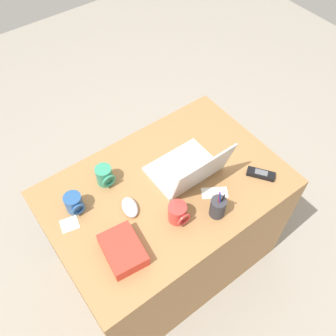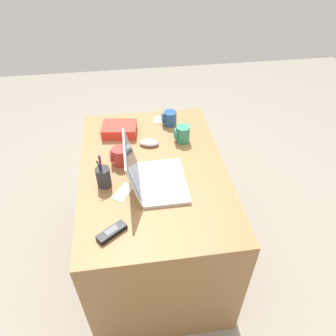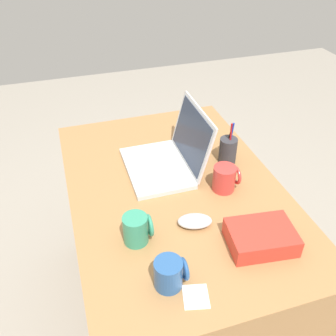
% 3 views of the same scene
% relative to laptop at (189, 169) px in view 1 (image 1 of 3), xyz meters
% --- Properties ---
extents(ground_plane, '(6.00, 6.00, 0.00)m').
position_rel_laptop_xyz_m(ground_plane, '(0.12, -0.01, -0.81)').
color(ground_plane, gray).
extents(desk, '(1.12, 0.76, 0.76)m').
position_rel_laptop_xyz_m(desk, '(0.12, -0.01, -0.43)').
color(desk, '#9E7042').
rests_on(desk, ground).
extents(laptop, '(0.32, 0.29, 0.24)m').
position_rel_laptop_xyz_m(laptop, '(0.00, 0.00, 0.00)').
color(laptop, silver).
rests_on(laptop, desk).
extents(computer_mouse, '(0.09, 0.12, 0.03)m').
position_rel_laptop_xyz_m(computer_mouse, '(0.33, -0.01, -0.03)').
color(computer_mouse, silver).
rests_on(computer_mouse, desk).
extents(coffee_mug_white, '(0.08, 0.09, 0.10)m').
position_rel_laptop_xyz_m(coffee_mug_white, '(0.34, -0.20, -0.00)').
color(coffee_mug_white, '#338C6B').
rests_on(coffee_mug_white, desk).
extents(coffee_mug_tall, '(0.08, 0.09, 0.10)m').
position_rel_laptop_xyz_m(coffee_mug_tall, '(0.19, 0.16, -0.00)').
color(coffee_mug_tall, '#C63833').
rests_on(coffee_mug_tall, desk).
extents(coffee_mug_spare, '(0.08, 0.09, 0.09)m').
position_rel_laptop_xyz_m(coffee_mug_spare, '(0.52, -0.16, -0.01)').
color(coffee_mug_spare, '#26518C').
rests_on(coffee_mug_spare, desk).
extents(cordless_phone, '(0.11, 0.13, 0.03)m').
position_rel_laptop_xyz_m(cordless_phone, '(-0.28, 0.21, -0.04)').
color(cordless_phone, black).
rests_on(cordless_phone, desk).
extents(pen_holder, '(0.07, 0.07, 0.18)m').
position_rel_laptop_xyz_m(pen_holder, '(0.03, 0.24, 0.00)').
color(pen_holder, '#333338').
rests_on(pen_holder, desk).
extents(snack_bag, '(0.17, 0.21, 0.06)m').
position_rel_laptop_xyz_m(snack_bag, '(0.46, 0.15, -0.02)').
color(snack_bag, red).
rests_on(snack_bag, desk).
extents(paper_note_near_laptop, '(0.13, 0.12, 0.00)m').
position_rel_laptop_xyz_m(paper_note_near_laptop, '(-0.04, 0.15, -0.05)').
color(paper_note_near_laptop, white).
rests_on(paper_note_near_laptop, desk).
extents(paper_note_left, '(0.09, 0.08, 0.00)m').
position_rel_laptop_xyz_m(paper_note_left, '(0.58, -0.10, -0.05)').
color(paper_note_left, white).
rests_on(paper_note_left, desk).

